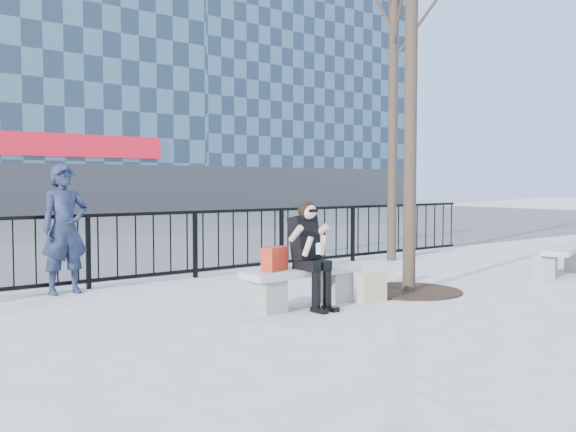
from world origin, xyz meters
TOP-DOWN VIEW (x-y plane):
  - ground at (0.00, 0.00)m, footprint 120.00×120.00m
  - railing at (0.00, 3.00)m, footprint 14.00×0.06m
  - building_right at (20.00, 27.00)m, footprint 16.20×10.20m
  - tree_grate at (1.90, -0.10)m, footprint 1.50×1.50m
  - bench_main at (0.00, 0.00)m, footprint 1.65×0.46m
  - bench_second at (5.25, -0.57)m, footprint 1.57×0.44m
  - seated_woman at (0.00, -0.16)m, footprint 0.50×0.64m
  - handbag at (-0.43, 0.02)m, footprint 0.39×0.27m
  - shopping_bag at (0.88, -0.35)m, footprint 0.41×0.18m
  - standing_man at (-2.01, 2.80)m, footprint 0.68×0.46m

SIDE VIEW (x-z plane):
  - ground at x=0.00m, z-range 0.00..0.00m
  - tree_grate at x=1.90m, z-range 0.00..0.02m
  - shopping_bag at x=0.88m, z-range 0.00..0.38m
  - bench_second at x=5.25m, z-range 0.05..0.52m
  - bench_main at x=0.00m, z-range 0.06..0.55m
  - railing at x=0.00m, z-range 0.00..1.11m
  - handbag at x=-0.43m, z-range 0.49..0.78m
  - seated_woman at x=0.00m, z-range 0.00..1.34m
  - standing_man at x=-2.01m, z-range 0.00..1.82m
  - building_right at x=20.00m, z-range 0.00..20.60m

